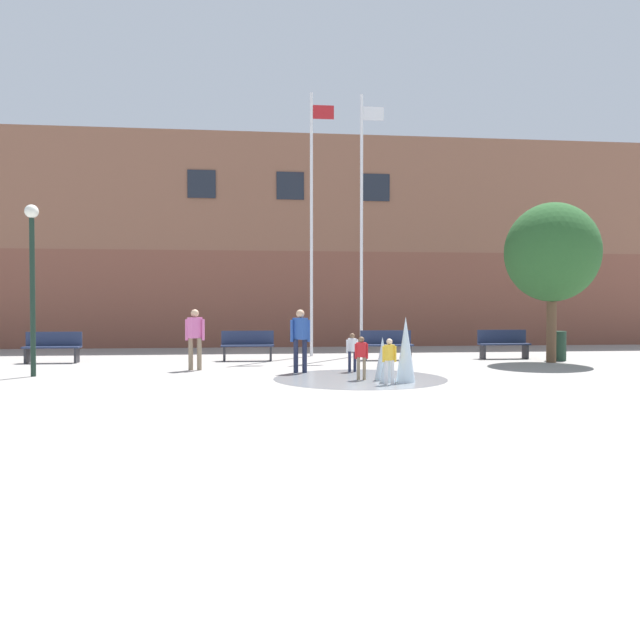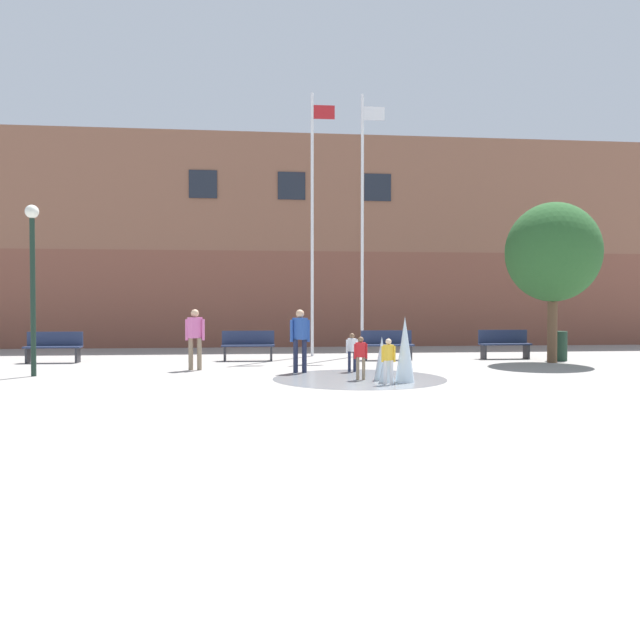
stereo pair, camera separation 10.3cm
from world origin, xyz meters
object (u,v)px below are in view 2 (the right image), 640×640
(park_bench_far_left, at_px, (54,346))
(child_in_fountain, at_px, (361,355))
(lamp_post_left_lane, at_px, (33,265))
(flagpole_right, at_px, (363,218))
(child_with_pink_shirt, at_px, (388,358))
(street_tree_near_building, at_px, (553,253))
(child_running, at_px, (352,349))
(trash_can, at_px, (558,346))
(park_bench_near_trashcan, at_px, (504,344))
(adult_watching, at_px, (195,334))
(adult_in_red, at_px, (300,336))
(park_bench_under_right_flagpole, at_px, (387,344))
(flagpole_left, at_px, (313,217))
(park_bench_left_of_flagpoles, at_px, (248,345))

(park_bench_far_left, relative_size, child_in_fountain, 1.62)
(lamp_post_left_lane, bearing_deg, flagpole_right, 30.35)
(child_with_pink_shirt, xyz_separation_m, lamp_post_left_lane, (-8.11, 2.38, 2.07))
(flagpole_right, height_order, lamp_post_left_lane, flagpole_right)
(flagpole_right, xyz_separation_m, street_tree_near_building, (5.13, -3.06, -1.37))
(child_running, bearing_deg, child_in_fountain, -27.27)
(trash_can, bearing_deg, child_in_fountain, -148.01)
(park_bench_near_trashcan, bearing_deg, street_tree_near_building, -57.94)
(child_running, height_order, flagpole_right, flagpole_right)
(park_bench_near_trashcan, distance_m, child_with_pink_shirt, 7.74)
(adult_watching, bearing_deg, park_bench_near_trashcan, 154.05)
(park_bench_far_left, bearing_deg, child_in_fountain, -31.49)
(park_bench_far_left, relative_size, adult_in_red, 1.01)
(child_in_fountain, xyz_separation_m, street_tree_near_building, (6.34, 3.66, 2.66))
(park_bench_near_trashcan, distance_m, adult_in_red, 7.56)
(child_in_fountain, distance_m, lamp_post_left_lane, 8.07)
(adult_in_red, height_order, flagpole_right, flagpole_right)
(park_bench_under_right_flagpole, height_order, lamp_post_left_lane, lamp_post_left_lane)
(adult_in_red, bearing_deg, flagpole_right, 106.85)
(park_bench_near_trashcan, relative_size, child_in_fountain, 1.62)
(park_bench_under_right_flagpole, relative_size, lamp_post_left_lane, 0.39)
(flagpole_left, distance_m, trash_can, 8.74)
(park_bench_near_trashcan, height_order, child_running, child_running)
(park_bench_near_trashcan, bearing_deg, lamp_post_left_lane, -164.90)
(park_bench_near_trashcan, bearing_deg, adult_watching, -165.06)
(child_in_fountain, xyz_separation_m, trash_can, (6.81, 4.25, -0.13))
(park_bench_under_right_flagpole, distance_m, child_in_fountain, 5.27)
(park_bench_under_right_flagpole, bearing_deg, park_bench_near_trashcan, 1.14)
(lamp_post_left_lane, bearing_deg, child_with_pink_shirt, -16.35)
(park_bench_left_of_flagpoles, xyz_separation_m, lamp_post_left_lane, (-5.04, -3.66, 2.17))
(adult_watching, bearing_deg, adult_in_red, 120.04)
(adult_in_red, height_order, adult_watching, same)
(park_bench_near_trashcan, distance_m, lamp_post_left_lane, 13.74)
(child_with_pink_shirt, height_order, flagpole_left, flagpole_left)
(adult_in_red, bearing_deg, adult_watching, -156.30)
(adult_watching, bearing_deg, flagpole_right, 178.00)
(park_bench_far_left, height_order, park_bench_left_of_flagpoles, same)
(adult_watching, distance_m, lamp_post_left_lane, 4.21)
(trash_can, bearing_deg, adult_in_red, -162.04)
(child_with_pink_shirt, relative_size, flagpole_left, 0.11)
(park_bench_left_of_flagpoles, xyz_separation_m, street_tree_near_building, (8.95, -1.54, 2.76))
(flagpole_left, xyz_separation_m, trash_can, (7.29, -2.47, -4.15))
(park_bench_near_trashcan, xyz_separation_m, flagpole_right, (-4.25, 1.65, 4.13))
(park_bench_under_right_flagpole, height_order, trash_can, park_bench_under_right_flagpole)
(park_bench_left_of_flagpoles, distance_m, adult_watching, 2.99)
(park_bench_under_right_flagpole, height_order, park_bench_near_trashcan, same)
(lamp_post_left_lane, bearing_deg, park_bench_under_right_flagpole, 20.38)
(park_bench_near_trashcan, xyz_separation_m, adult_watching, (-9.40, -2.51, 0.45))
(park_bench_far_left, xyz_separation_m, lamp_post_left_lane, (0.65, -3.55, 2.17))
(park_bench_far_left, bearing_deg, child_with_pink_shirt, -34.09)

